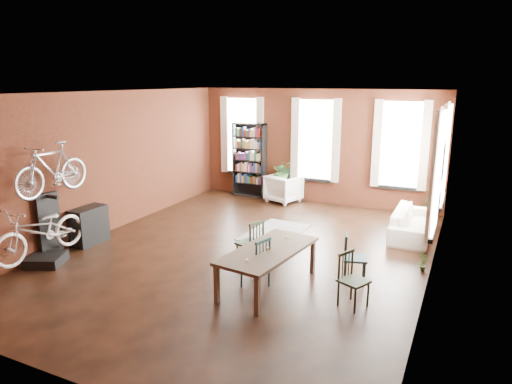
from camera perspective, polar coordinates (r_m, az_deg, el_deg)
The scene contains 19 objects.
room at distance 9.26m, azimuth 1.59°, elevation 5.78°, with size 9.00×9.04×3.22m.
dining_table at distance 7.82m, azimuth 1.53°, elevation -9.47°, with size 0.91×2.00×0.68m, color #47372A.
dining_chair_a at distance 7.77m, azimuth -0.10°, elevation -8.80°, with size 0.41×0.41×0.89m, color #183334.
dining_chair_b at distance 8.61m, azimuth -0.76°, elevation -6.41°, with size 0.42×0.42×0.91m, color #202F1B.
dining_chair_c at distance 7.30m, azimuth 12.13°, elevation -10.79°, with size 0.40×0.40×0.86m, color #202F1C.
dining_chair_d at distance 8.18m, azimuth 12.29°, elevation -8.05°, with size 0.40×0.40×0.86m, color #183336.
bookshelf at distance 13.66m, azimuth -0.83°, elevation 4.01°, with size 1.00×0.32×2.20m, color black.
white_armchair at distance 13.13m, azimuth 3.48°, elevation 0.62°, with size 0.84×0.79×0.87m, color silver.
cream_sofa at distance 10.86m, azimuth 19.10°, elevation -3.13°, with size 2.08×0.61×0.81m, color beige.
striped_rug at distance 10.60m, azimuth 2.38°, elevation -5.03°, with size 1.11×1.78×0.01m, color black.
bike_trainer at distance 9.68m, azimuth -24.76°, elevation -7.69°, with size 0.63×0.63×0.18m, color black.
bike_wall_rack at distance 9.87m, azimuth -24.45°, elevation -3.82°, with size 0.16×0.60×1.30m, color black.
console_table at distance 10.43m, azimuth -20.14°, elevation -3.95°, with size 0.40×0.80×0.80m, color black.
plant_stand at distance 13.21m, azimuth 3.32°, elevation 0.03°, with size 0.28×0.28×0.57m, color black.
plant_by_sofa at distance 12.55m, azimuth 20.60°, elevation -2.34°, with size 0.31×0.56×0.25m, color #2D5522.
plant_small at distance 9.05m, azimuth 20.09°, elevation -8.90°, with size 0.19×0.36×0.13m, color #345B24.
bicycle_floor at distance 9.34m, azimuth -25.57°, elevation -1.76°, with size 0.67×1.01×1.91m, color silver.
bicycle_hung at distance 9.37m, azimuth -24.35°, elevation 4.62°, with size 0.47×1.00×1.66m, color #A5A8AD.
plant_on_stand at distance 13.09m, azimuth 3.36°, elevation 2.27°, with size 0.57×0.63×0.49m, color #305F26.
Camera 1 is at (3.95, -7.78, 3.44)m, focal length 32.00 mm.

